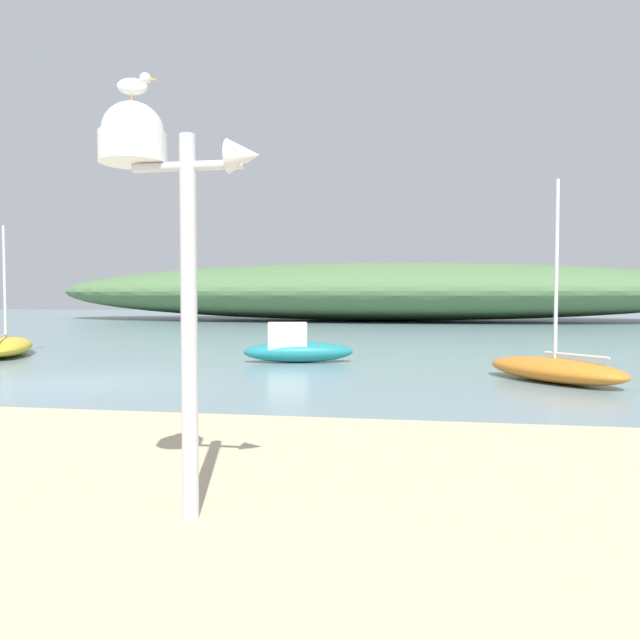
# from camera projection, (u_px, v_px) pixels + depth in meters

# --- Properties ---
(ground_plane) EXTENTS (120.00, 120.00, 0.00)m
(ground_plane) POSITION_uv_depth(u_px,v_px,m) (76.00, 384.00, 12.42)
(ground_plane) COLOR gray
(distant_hill) EXTENTS (49.50, 14.27, 4.19)m
(distant_hill) POSITION_uv_depth(u_px,v_px,m) (379.00, 292.00, 44.15)
(distant_hill) COLOR #517547
(distant_hill) RESTS_ON ground
(mast_structure) EXTENTS (1.19, 0.49, 3.03)m
(mast_structure) POSITION_uv_depth(u_px,v_px,m) (153.00, 178.00, 4.35)
(mast_structure) COLOR silver
(mast_structure) RESTS_ON beach_sand
(seagull_on_radar) EXTENTS (0.29, 0.15, 0.21)m
(seagull_on_radar) POSITION_uv_depth(u_px,v_px,m) (134.00, 85.00, 4.35)
(seagull_on_radar) COLOR orange
(seagull_on_radar) RESTS_ON mast_structure
(sailboat_off_point) EXTENTS (3.05, 3.21, 4.25)m
(sailboat_off_point) POSITION_uv_depth(u_px,v_px,m) (555.00, 369.00, 12.65)
(sailboat_off_point) COLOR orange
(sailboat_off_point) RESTS_ON ground
(motorboat_by_sandbar) EXTENTS (3.11, 1.48, 1.09)m
(motorboat_by_sandbar) POSITION_uv_depth(u_px,v_px,m) (296.00, 348.00, 16.42)
(motorboat_by_sandbar) COLOR teal
(motorboat_by_sandbar) RESTS_ON ground
(sailboat_far_right) EXTENTS (3.16, 4.12, 3.94)m
(sailboat_far_right) POSITION_uv_depth(u_px,v_px,m) (6.00, 346.00, 18.26)
(sailboat_far_right) COLOR gold
(sailboat_far_right) RESTS_ON ground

